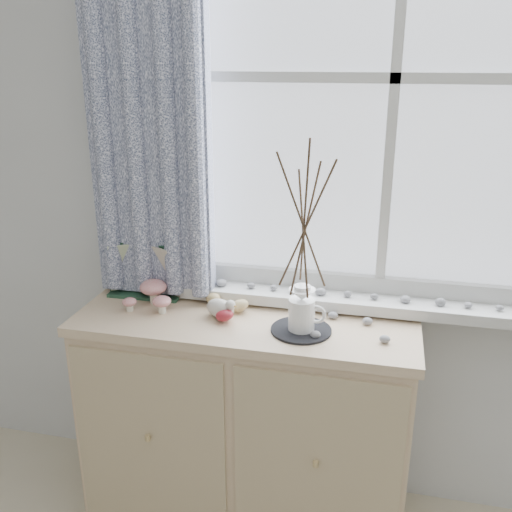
{
  "coord_description": "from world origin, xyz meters",
  "views": [
    {
      "loc": [
        0.3,
        -0.0,
        1.72
      ],
      "look_at": [
        -0.1,
        1.7,
        1.1
      ],
      "focal_mm": 40.0,
      "sensor_mm": 36.0,
      "label": 1
    }
  ],
  "objects_px": {
    "toadstool_cluster": "(153,293)",
    "twig_pitcher": "(304,222)",
    "sideboard": "(246,420)",
    "botanical_book": "(141,271)"
  },
  "relations": [
    {
      "from": "toadstool_cluster",
      "to": "twig_pitcher",
      "type": "relative_size",
      "value": 0.27
    },
    {
      "from": "sideboard",
      "to": "botanical_book",
      "type": "relative_size",
      "value": 3.78
    },
    {
      "from": "toadstool_cluster",
      "to": "twig_pitcher",
      "type": "distance_m",
      "value": 0.65
    },
    {
      "from": "toadstool_cluster",
      "to": "twig_pitcher",
      "type": "bearing_deg",
      "value": -7.65
    },
    {
      "from": "twig_pitcher",
      "to": "toadstool_cluster",
      "type": "bearing_deg",
      "value": 174.33
    },
    {
      "from": "toadstool_cluster",
      "to": "twig_pitcher",
      "type": "height_order",
      "value": "twig_pitcher"
    },
    {
      "from": "sideboard",
      "to": "botanical_book",
      "type": "bearing_deg",
      "value": 169.61
    },
    {
      "from": "toadstool_cluster",
      "to": "twig_pitcher",
      "type": "xyz_separation_m",
      "value": [
        0.56,
        -0.08,
        0.33
      ]
    },
    {
      "from": "botanical_book",
      "to": "twig_pitcher",
      "type": "relative_size",
      "value": 0.48
    },
    {
      "from": "sideboard",
      "to": "botanical_book",
      "type": "height_order",
      "value": "botanical_book"
    }
  ]
}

